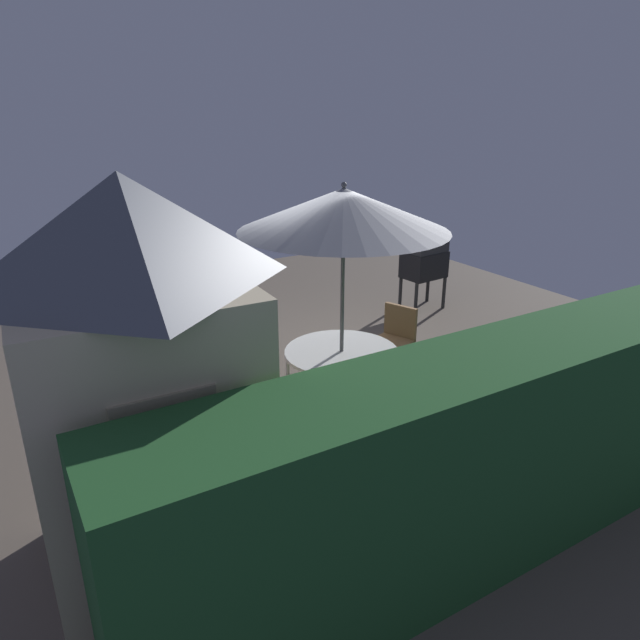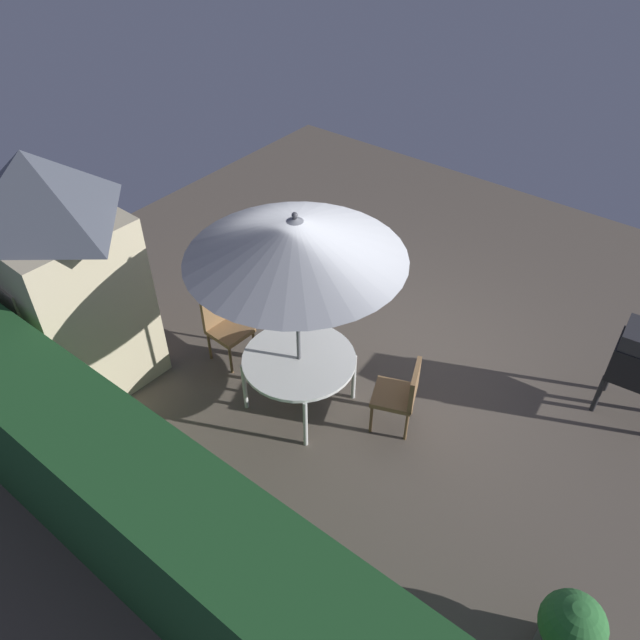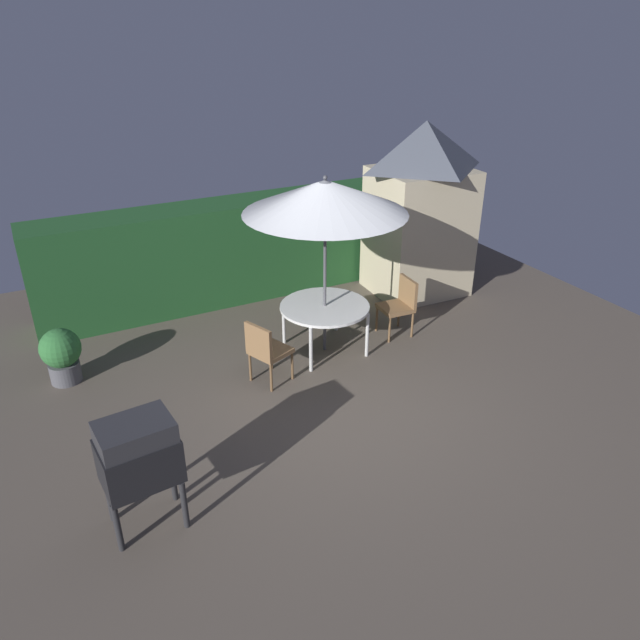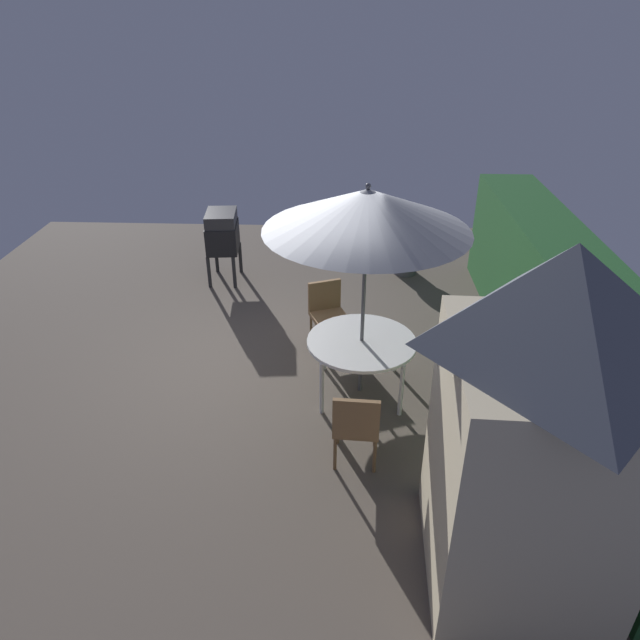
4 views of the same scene
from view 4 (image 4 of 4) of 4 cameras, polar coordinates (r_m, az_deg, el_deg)
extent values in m
plane|color=brown|center=(7.48, -4.39, -5.23)|extent=(11.00, 11.00, 0.00)
cube|color=#1E4C23|center=(7.48, 23.03, -0.13)|extent=(6.87, 0.86, 1.70)
cube|color=#C6B793|center=(4.79, 19.74, -13.91)|extent=(1.59, 1.39, 2.18)
pyramid|color=#4C515B|center=(3.98, 23.26, 1.89)|extent=(1.68, 1.47, 0.77)
cube|color=gray|center=(5.17, 26.76, -15.56)|extent=(0.65, 0.05, 1.70)
cylinder|color=white|center=(6.78, 4.16, -2.16)|extent=(1.29, 1.29, 0.04)
cylinder|color=beige|center=(7.35, 0.45, -2.65)|extent=(0.05, 0.05, 0.68)
cylinder|color=beige|center=(6.60, 0.17, -6.81)|extent=(0.05, 0.05, 0.68)
cylinder|color=beige|center=(7.38, 7.50, -2.78)|extent=(0.05, 0.05, 0.68)
cylinder|color=beige|center=(6.64, 8.06, -6.94)|extent=(0.05, 0.05, 0.68)
cylinder|color=#4C4C51|center=(6.50, 4.33, 2.07)|extent=(0.04, 0.04, 2.53)
cone|color=gray|center=(6.10, 4.70, 10.83)|extent=(2.23, 2.23, 0.44)
sphere|color=#4C4C51|center=(6.02, 4.80, 13.10)|extent=(0.06, 0.06, 0.06)
cube|color=black|center=(9.75, -9.63, 8.14)|extent=(0.74, 0.56, 0.45)
cube|color=#2B2B2E|center=(9.64, -9.79, 9.94)|extent=(0.71, 0.53, 0.20)
cylinder|color=#262628|center=(10.26, -10.23, 6.16)|extent=(0.06, 0.06, 0.55)
cylinder|color=#262628|center=(9.71, -10.95, 4.71)|extent=(0.06, 0.06, 0.55)
cylinder|color=#262628|center=(10.18, -7.91, 6.16)|extent=(0.06, 0.06, 0.55)
cylinder|color=#262628|center=(9.62, -8.51, 4.70)|extent=(0.06, 0.06, 0.55)
cube|color=olive|center=(5.96, 3.63, -10.20)|extent=(0.49, 0.49, 0.06)
cube|color=olive|center=(5.65, 3.60, -9.79)|extent=(0.08, 0.46, 0.45)
cylinder|color=brown|center=(5.96, 1.50, -12.98)|extent=(0.04, 0.04, 0.45)
cylinder|color=brown|center=(5.95, 5.44, -13.19)|extent=(0.04, 0.04, 0.45)
cylinder|color=brown|center=(6.26, 1.79, -10.52)|extent=(0.04, 0.04, 0.45)
cylinder|color=brown|center=(6.26, 5.51, -10.71)|extent=(0.04, 0.04, 0.45)
cube|color=olive|center=(7.79, 0.95, 0.27)|extent=(0.60, 0.60, 0.06)
cube|color=olive|center=(7.86, 0.45, 2.40)|extent=(0.22, 0.45, 0.45)
cylinder|color=brown|center=(8.13, 1.79, -0.25)|extent=(0.04, 0.04, 0.45)
cylinder|color=brown|center=(8.01, -0.89, -0.71)|extent=(0.04, 0.04, 0.45)
cylinder|color=brown|center=(7.81, 2.82, -1.62)|extent=(0.04, 0.04, 0.45)
cylinder|color=brown|center=(7.68, 0.05, -2.12)|extent=(0.04, 0.04, 0.45)
cylinder|color=#4C4C51|center=(10.22, 8.44, 5.38)|extent=(0.41, 0.41, 0.28)
sphere|color=#2D6B33|center=(10.07, 8.59, 7.29)|extent=(0.53, 0.53, 0.53)
camera|label=1|loc=(5.85, 65.09, 3.35)|focal=32.14mm
camera|label=2|loc=(9.99, 31.89, 32.98)|focal=34.43mm
camera|label=3|loc=(11.49, -36.64, 25.36)|focal=33.63mm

